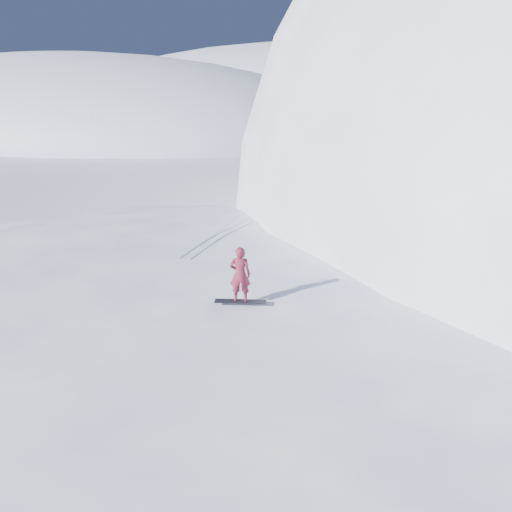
# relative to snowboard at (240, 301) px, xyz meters

# --- Properties ---
(ground) EXTENTS (400.00, 400.00, 0.00)m
(ground) POSITION_rel_snowboard_xyz_m (-3.41, 0.62, -2.41)
(ground) COLOR white
(ground) RESTS_ON ground
(near_ridge) EXTENTS (36.00, 28.00, 4.80)m
(near_ridge) POSITION_rel_snowboard_xyz_m (-2.41, 3.62, -2.41)
(near_ridge) COLOR white
(near_ridge) RESTS_ON ground
(peak_shoulder) EXTENTS (28.00, 24.00, 18.00)m
(peak_shoulder) POSITION_rel_snowboard_xyz_m (6.59, 20.62, -2.41)
(peak_shoulder) COLOR white
(peak_shoulder) RESTS_ON ground
(far_ridge_a) EXTENTS (120.00, 70.00, 28.00)m
(far_ridge_a) POSITION_rel_snowboard_xyz_m (-73.41, 60.62, -2.41)
(far_ridge_a) COLOR white
(far_ridge_a) RESTS_ON ground
(far_ridge_c) EXTENTS (140.00, 90.00, 36.00)m
(far_ridge_c) POSITION_rel_snowboard_xyz_m (-43.41, 110.62, -2.41)
(far_ridge_c) COLOR white
(far_ridge_c) RESTS_ON ground
(wind_bumps) EXTENTS (16.00, 14.40, 1.00)m
(wind_bumps) POSITION_rel_snowboard_xyz_m (-3.96, 2.73, -2.41)
(wind_bumps) COLOR white
(wind_bumps) RESTS_ON ground
(snowboard) EXTENTS (1.49, 0.86, 0.03)m
(snowboard) POSITION_rel_snowboard_xyz_m (0.00, 0.00, 0.00)
(snowboard) COLOR black
(snowboard) RESTS_ON near_ridge
(snowboarder) EXTENTS (0.71, 0.60, 1.65)m
(snowboarder) POSITION_rel_snowboard_xyz_m (0.00, 0.00, 0.84)
(snowboarder) COLOR maroon
(snowboarder) RESTS_ON snowboard
(vapor_plume) EXTENTS (9.55, 7.64, 6.69)m
(vapor_plume) POSITION_rel_snowboard_xyz_m (-54.13, 47.34, -2.41)
(vapor_plume) COLOR white
(vapor_plume) RESTS_ON ground
(board_tracks) EXTENTS (1.29, 5.95, 0.04)m
(board_tracks) POSITION_rel_snowboard_xyz_m (-4.04, 5.33, 0.01)
(board_tracks) COLOR silver
(board_tracks) RESTS_ON ground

